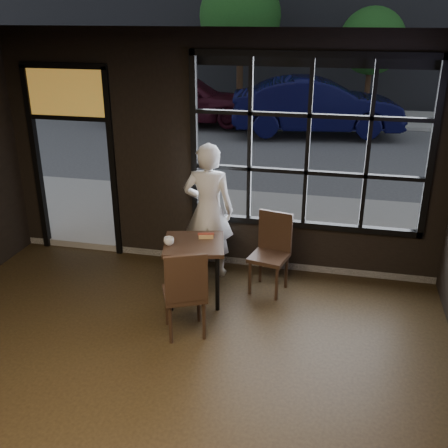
% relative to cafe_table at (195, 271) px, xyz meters
% --- Properties ---
extents(floor, '(6.00, 7.00, 0.02)m').
position_rel_cafe_table_xyz_m(floor, '(0.03, -2.44, -0.40)').
color(floor, black).
rests_on(floor, ground).
extents(ceiling, '(6.00, 7.00, 0.02)m').
position_rel_cafe_table_xyz_m(ceiling, '(0.03, -2.44, 2.82)').
color(ceiling, black).
rests_on(ceiling, ground).
extents(window_frame, '(3.06, 0.12, 2.28)m').
position_rel_cafe_table_xyz_m(window_frame, '(1.23, 1.06, 1.41)').
color(window_frame, black).
rests_on(window_frame, ground).
extents(stained_transom, '(1.20, 0.06, 0.70)m').
position_rel_cafe_table_xyz_m(stained_transom, '(-2.07, 1.06, 1.96)').
color(stained_transom, orange).
rests_on(stained_transom, ground).
extents(street_asphalt, '(60.00, 41.00, 0.04)m').
position_rel_cafe_table_xyz_m(street_asphalt, '(0.03, 21.56, -0.41)').
color(street_asphalt, '#545456').
rests_on(street_asphalt, ground).
extents(cafe_table, '(0.87, 0.87, 0.78)m').
position_rel_cafe_table_xyz_m(cafe_table, '(0.00, 0.00, 0.00)').
color(cafe_table, black).
rests_on(cafe_table, floor).
extents(chair_near, '(0.60, 0.60, 1.05)m').
position_rel_cafe_table_xyz_m(chair_near, '(0.09, -0.74, 0.14)').
color(chair_near, black).
rests_on(chair_near, floor).
extents(chair_window, '(0.53, 0.53, 1.03)m').
position_rel_cafe_table_xyz_m(chair_window, '(0.87, 0.40, 0.12)').
color(chair_window, black).
rests_on(chair_window, floor).
extents(man, '(0.69, 0.48, 1.84)m').
position_rel_cafe_table_xyz_m(man, '(-0.00, 0.73, 0.53)').
color(man, silver).
rests_on(man, floor).
extents(hotdog, '(0.21, 0.13, 0.06)m').
position_rel_cafe_table_xyz_m(hotdog, '(0.11, 0.16, 0.42)').
color(hotdog, tan).
rests_on(hotdog, cafe_table).
extents(cup, '(0.16, 0.16, 0.10)m').
position_rel_cafe_table_xyz_m(cup, '(-0.27, -0.14, 0.43)').
color(cup, silver).
rests_on(cup, cafe_table).
extents(navy_car, '(4.95, 2.43, 1.56)m').
position_rel_cafe_table_xyz_m(navy_car, '(0.87, 9.62, 0.49)').
color(navy_car, black).
rests_on(navy_car, street_asphalt).
extents(maroon_car, '(4.67, 2.40, 1.52)m').
position_rel_cafe_table_xyz_m(maroon_car, '(-3.24, 10.23, 0.47)').
color(maroon_car, '#330C17').
rests_on(maroon_car, street_asphalt).
extents(tree_left, '(2.66, 2.66, 4.55)m').
position_rel_cafe_table_xyz_m(tree_left, '(-1.91, 12.45, 2.81)').
color(tree_left, '#332114').
rests_on(tree_left, street_asphalt).
extents(tree_right, '(2.07, 2.07, 3.53)m').
position_rel_cafe_table_xyz_m(tree_right, '(2.33, 12.46, 2.09)').
color(tree_right, '#332114').
rests_on(tree_right, street_asphalt).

